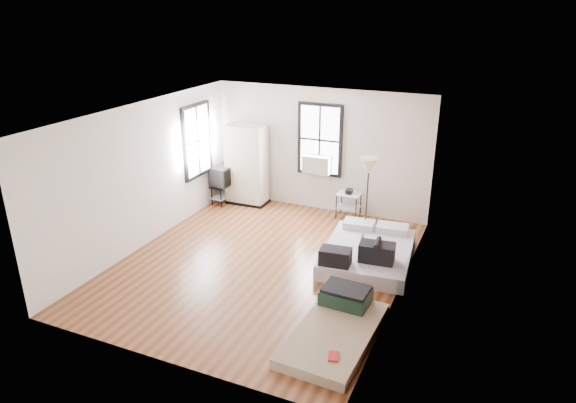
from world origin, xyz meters
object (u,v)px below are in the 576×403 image
at_px(mattress_main, 368,252).
at_px(floor_lamp, 369,170).
at_px(mattress_bare, 337,324).
at_px(wardrobe, 247,165).
at_px(tv_stand, 223,177).
at_px(side_table, 349,198).

height_order(mattress_main, floor_lamp, floor_lamp).
bearing_deg(floor_lamp, mattress_bare, -81.34).
height_order(wardrobe, floor_lamp, wardrobe).
distance_m(mattress_main, floor_lamp, 1.61).
relative_size(wardrobe, tv_stand, 2.09).
distance_m(wardrobe, floor_lamp, 3.29).
bearing_deg(wardrobe, tv_stand, -154.76).
height_order(mattress_main, side_table, side_table).
xyz_separation_m(side_table, floor_lamp, (0.64, -0.91, 1.01)).
bearing_deg(mattress_main, side_table, 111.58).
xyz_separation_m(mattress_main, side_table, (-0.95, 1.84, 0.27)).
height_order(wardrobe, side_table, wardrobe).
distance_m(wardrobe, tv_stand, 0.64).
distance_m(mattress_bare, floor_lamp, 3.56).
bearing_deg(floor_lamp, mattress_main, -71.62).
xyz_separation_m(wardrobe, floor_lamp, (3.14, -0.84, 0.52)).
distance_m(mattress_bare, tv_stand, 5.68).
bearing_deg(tv_stand, mattress_main, -13.48).
height_order(wardrobe, tv_stand, wardrobe).
xyz_separation_m(mattress_main, floor_lamp, (-0.31, 0.93, 1.28)).
bearing_deg(mattress_main, wardrobe, 147.17).
bearing_deg(mattress_main, tv_stand, 153.35).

